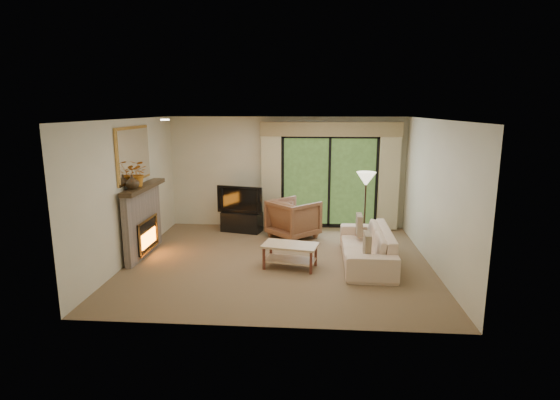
# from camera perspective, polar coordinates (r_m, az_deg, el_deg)

# --- Properties ---
(floor) EXTENTS (5.50, 5.50, 0.00)m
(floor) POSITION_cam_1_polar(r_m,az_deg,el_deg) (8.19, -0.15, -7.99)
(floor) COLOR brown
(floor) RESTS_ON ground
(ceiling) EXTENTS (5.50, 5.50, 0.00)m
(ceiling) POSITION_cam_1_polar(r_m,az_deg,el_deg) (7.70, -0.16, 10.52)
(ceiling) COLOR white
(ceiling) RESTS_ON ground
(wall_back) EXTENTS (5.00, 0.00, 5.00)m
(wall_back) POSITION_cam_1_polar(r_m,az_deg,el_deg) (10.30, 0.89, 3.60)
(wall_back) COLOR beige
(wall_back) RESTS_ON ground
(wall_front) EXTENTS (5.00, 0.00, 5.00)m
(wall_front) POSITION_cam_1_polar(r_m,az_deg,el_deg) (5.42, -2.16, -4.02)
(wall_front) COLOR beige
(wall_front) RESTS_ON ground
(wall_left) EXTENTS (0.00, 5.00, 5.00)m
(wall_left) POSITION_cam_1_polar(r_m,az_deg,el_deg) (8.50, -18.99, 1.18)
(wall_left) COLOR beige
(wall_left) RESTS_ON ground
(wall_right) EXTENTS (0.00, 5.00, 5.00)m
(wall_right) POSITION_cam_1_polar(r_m,az_deg,el_deg) (8.11, 19.59, 0.66)
(wall_right) COLOR beige
(wall_right) RESTS_ON ground
(fireplace) EXTENTS (0.24, 1.70, 1.37)m
(fireplace) POSITION_cam_1_polar(r_m,az_deg,el_deg) (8.76, -17.49, -2.53)
(fireplace) COLOR slate
(fireplace) RESTS_ON floor
(mirror) EXTENTS (0.07, 1.45, 1.02)m
(mirror) POSITION_cam_1_polar(r_m,az_deg,el_deg) (8.58, -18.54, 5.70)
(mirror) COLOR gold
(mirror) RESTS_ON wall_left
(sliding_door) EXTENTS (2.26, 0.10, 2.16)m
(sliding_door) POSITION_cam_1_polar(r_m,az_deg,el_deg) (10.27, 6.45, 2.38)
(sliding_door) COLOR black
(sliding_door) RESTS_ON floor
(curtain_left) EXTENTS (0.45, 0.18, 2.35)m
(curtain_left) POSITION_cam_1_polar(r_m,az_deg,el_deg) (10.18, -1.13, 2.94)
(curtain_left) COLOR #C3B68A
(curtain_left) RESTS_ON floor
(curtain_right) EXTENTS (0.45, 0.18, 2.35)m
(curtain_right) POSITION_cam_1_polar(r_m,az_deg,el_deg) (10.29, 14.02, 2.68)
(curtain_right) COLOR #C3B68A
(curtain_right) RESTS_ON floor
(cornice) EXTENTS (3.20, 0.24, 0.32)m
(cornice) POSITION_cam_1_polar(r_m,az_deg,el_deg) (10.06, 6.63, 9.17)
(cornice) COLOR #927B51
(cornice) RESTS_ON wall_back
(media_console) EXTENTS (0.97, 0.60, 0.45)m
(media_console) POSITION_cam_1_polar(r_m,az_deg,el_deg) (10.09, -5.00, -2.85)
(media_console) COLOR black
(media_console) RESTS_ON floor
(tv) EXTENTS (1.08, 0.39, 0.62)m
(tv) POSITION_cam_1_polar(r_m,az_deg,el_deg) (9.96, -5.06, 0.13)
(tv) COLOR black
(tv) RESTS_ON media_console
(armchair) EXTENTS (1.29, 1.29, 0.84)m
(armchair) POSITION_cam_1_polar(r_m,az_deg,el_deg) (9.55, 1.79, -2.44)
(armchair) COLOR brown
(armchair) RESTS_ON floor
(sofa) EXTENTS (0.90, 2.21, 0.64)m
(sofa) POSITION_cam_1_polar(r_m,az_deg,el_deg) (8.18, 11.23, -5.87)
(sofa) COLOR beige
(sofa) RESTS_ON floor
(pillow_near) EXTENTS (0.11, 0.39, 0.39)m
(pillow_near) POSITION_cam_1_polar(r_m,az_deg,el_deg) (7.51, 11.31, -5.71)
(pillow_near) COLOR brown
(pillow_near) RESTS_ON sofa
(pillow_far) EXTENTS (0.11, 0.41, 0.41)m
(pillow_far) POSITION_cam_1_polar(r_m,az_deg,el_deg) (8.72, 10.31, -3.20)
(pillow_far) COLOR brown
(pillow_far) RESTS_ON sofa
(coffee_table) EXTENTS (1.04, 0.70, 0.43)m
(coffee_table) POSITION_cam_1_polar(r_m,az_deg,el_deg) (7.82, 1.34, -7.30)
(coffee_table) COLOR tan
(coffee_table) RESTS_ON floor
(floor_lamp) EXTENTS (0.49, 0.49, 1.50)m
(floor_lamp) POSITION_cam_1_polar(r_m,az_deg,el_deg) (9.28, 11.03, -0.99)
(floor_lamp) COLOR #FFF6C9
(floor_lamp) RESTS_ON floor
(vase) EXTENTS (0.28, 0.28, 0.26)m
(vase) POSITION_cam_1_polar(r_m,az_deg,el_deg) (8.22, -18.74, 2.26)
(vase) COLOR #362818
(vase) RESTS_ON fireplace
(branches) EXTENTS (0.46, 0.40, 0.49)m
(branches) POSITION_cam_1_polar(r_m,az_deg,el_deg) (8.42, -18.18, 3.31)
(branches) COLOR #B5691A
(branches) RESTS_ON fireplace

